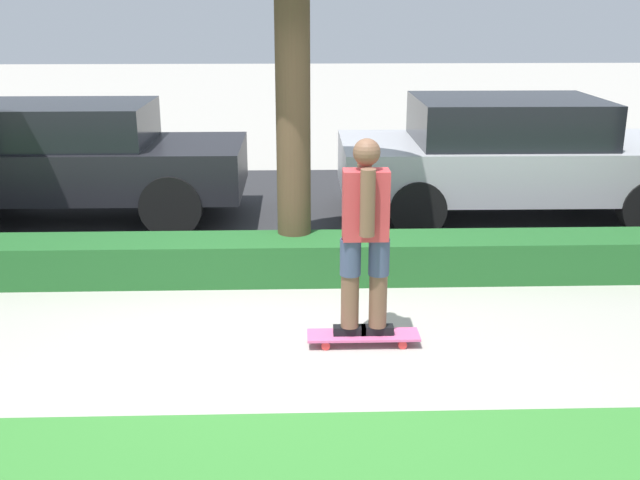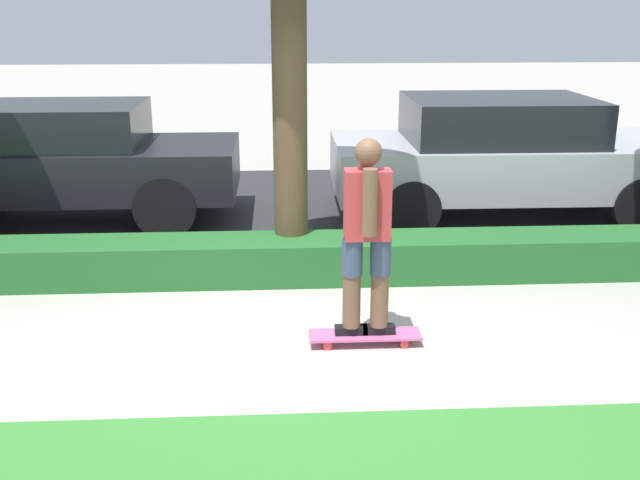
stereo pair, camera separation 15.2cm
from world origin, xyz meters
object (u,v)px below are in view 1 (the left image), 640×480
skateboard (363,336)px  skater_person (365,234)px  parked_car_front (72,158)px  parked_car_middle (512,155)px

skateboard → skater_person: skater_person is taller
skateboard → parked_car_front: (-3.32, 3.80, 0.71)m
skater_person → parked_car_middle: skater_person is taller
parked_car_front → parked_car_middle: 5.53m
skateboard → parked_car_front: parked_car_front is taller
skateboard → parked_car_front: size_ratio=0.21×
parked_car_front → parked_car_middle: (5.53, 0.00, 0.00)m
parked_car_front → skateboard: bearing=-49.0°
skateboard → parked_car_front: 5.09m
skater_person → parked_car_front: skater_person is taller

